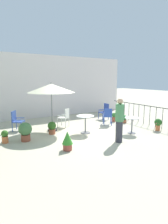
% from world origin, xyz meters
% --- Properties ---
extents(ground_plane, '(60.00, 60.00, 0.00)m').
position_xyz_m(ground_plane, '(0.00, 0.00, 0.00)').
color(ground_plane, '#B9B096').
extents(villa_facade, '(11.13, 0.30, 3.81)m').
position_xyz_m(villa_facade, '(0.00, 4.56, 1.90)').
color(villa_facade, silver).
rests_on(villa_facade, ground).
extents(terrace_railing, '(0.03, 4.86, 1.01)m').
position_xyz_m(terrace_railing, '(3.68, 0.00, 0.68)').
color(terrace_railing, black).
rests_on(terrace_railing, ground).
extents(patio_umbrella_0, '(2.11, 2.11, 2.21)m').
position_xyz_m(patio_umbrella_0, '(-0.99, 1.24, 1.94)').
color(patio_umbrella_0, '#2D2D2D').
rests_on(patio_umbrella_0, ground).
extents(cafe_table_0, '(0.65, 0.65, 0.71)m').
position_xyz_m(cafe_table_0, '(1.87, -0.93, 0.49)').
color(cafe_table_0, silver).
rests_on(cafe_table_0, ground).
extents(cafe_table_1, '(0.78, 0.78, 0.78)m').
position_xyz_m(cafe_table_1, '(0.13, 0.14, 0.55)').
color(cafe_table_1, white).
rests_on(cafe_table_1, ground).
extents(patio_chair_0, '(0.62, 0.63, 0.93)m').
position_xyz_m(patio_chair_0, '(-0.21, 1.56, 0.54)').
color(patio_chair_0, white).
rests_on(patio_chair_0, ground).
extents(patio_chair_1, '(0.46, 0.46, 0.94)m').
position_xyz_m(patio_chair_1, '(2.60, 1.99, 0.52)').
color(patio_chair_1, '#284098').
rests_on(patio_chair_1, ground).
extents(patio_chair_2, '(0.62, 0.64, 0.88)m').
position_xyz_m(patio_chair_2, '(1.90, 0.83, 0.51)').
color(patio_chair_2, '#2845A0').
rests_on(patio_chair_2, ground).
extents(patio_chair_3, '(0.65, 0.66, 0.92)m').
position_xyz_m(patio_chair_3, '(-2.39, 2.12, 0.52)').
color(patio_chair_3, '#334E9B').
rests_on(patio_chair_3, ground).
extents(potted_plant_0, '(0.25, 0.25, 0.48)m').
position_xyz_m(potted_plant_0, '(-3.12, 0.59, 0.25)').
color(potted_plant_0, '#CA6C3D').
rests_on(potted_plant_0, ground).
extents(potted_plant_1, '(0.51, 0.51, 0.73)m').
position_xyz_m(potted_plant_1, '(-2.40, 0.41, 0.41)').
color(potted_plant_1, brown).
rests_on(potted_plant_1, ground).
extents(potted_plant_2, '(0.36, 0.36, 0.55)m').
position_xyz_m(potted_plant_2, '(-1.20, 0.76, 0.30)').
color(potted_plant_2, '#964F34').
rests_on(potted_plant_2, ground).
extents(potted_plant_3, '(0.34, 0.33, 0.56)m').
position_xyz_m(potted_plant_3, '(3.22, -1.24, 0.33)').
color(potted_plant_3, '#C86D41').
rests_on(potted_plant_3, ground).
extents(potted_plant_5, '(0.27, 0.27, 0.43)m').
position_xyz_m(potted_plant_5, '(2.95, 0.70, 0.22)').
color(potted_plant_5, '#A75B39').
rests_on(potted_plant_5, ground).
extents(potted_plant_6, '(0.26, 0.26, 0.50)m').
position_xyz_m(potted_plant_6, '(2.68, 1.24, 0.27)').
color(potted_plant_6, '#B0533A').
rests_on(potted_plant_6, ground).
extents(potted_plant_7, '(0.37, 0.37, 0.65)m').
position_xyz_m(potted_plant_7, '(-1.42, -1.25, 0.35)').
color(potted_plant_7, '#9E483B').
rests_on(potted_plant_7, ground).
extents(standing_person, '(0.44, 0.44, 1.67)m').
position_xyz_m(standing_person, '(0.61, -1.51, 0.86)').
color(standing_person, '#33333D').
rests_on(standing_person, ground).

